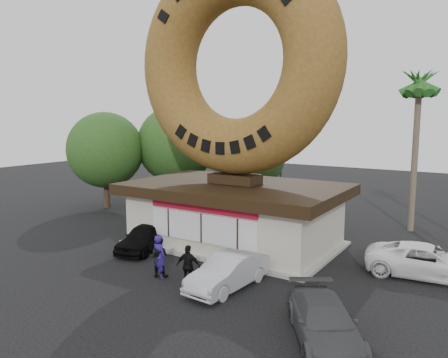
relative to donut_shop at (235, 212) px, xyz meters
name	(u,v)px	position (x,y,z in m)	size (l,w,h in m)	color
ground	(162,278)	(0.00, -5.98, -1.77)	(90.00, 90.00, 0.00)	black
donut_shop	(235,212)	(0.00, 0.00, 0.00)	(11.20, 7.20, 3.80)	beige
giant_donut	(235,63)	(0.00, 0.02, 7.71)	(11.34, 11.34, 2.89)	olive
tree_west	(176,145)	(-9.50, 7.02, 2.87)	(6.00, 6.00, 7.65)	#473321
tree_mid	(251,154)	(-4.00, 9.02, 2.25)	(5.20, 5.20, 6.63)	#473321
tree_far	(105,150)	(-13.00, 3.02, 2.56)	(5.60, 5.60, 7.14)	#473321
palm_near	(419,88)	(7.50, 8.02, 6.65)	(2.60, 2.60, 9.75)	#726651
street_lamp	(283,148)	(-1.86, 10.02, 2.72)	(2.11, 0.20, 8.00)	#59595E
person_left	(159,256)	(-0.16, -5.95, -0.83)	(0.68, 0.45, 1.87)	navy
person_center	(159,257)	(-0.26, -5.87, -0.91)	(0.83, 0.65, 1.71)	black
person_right	(188,266)	(1.49, -6.09, -0.91)	(1.01, 0.42, 1.72)	black
car_black	(144,237)	(-3.33, -3.41, -1.09)	(1.60, 3.98, 1.36)	black
car_silver	(228,272)	(2.91, -5.37, -1.09)	(1.42, 4.08, 1.35)	#B9B9BE
car_grey	(324,322)	(7.59, -7.35, -1.13)	(1.79, 4.39, 1.27)	#4F5054
car_white	(428,261)	(9.45, 0.20, -1.07)	(2.31, 5.02, 1.39)	white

